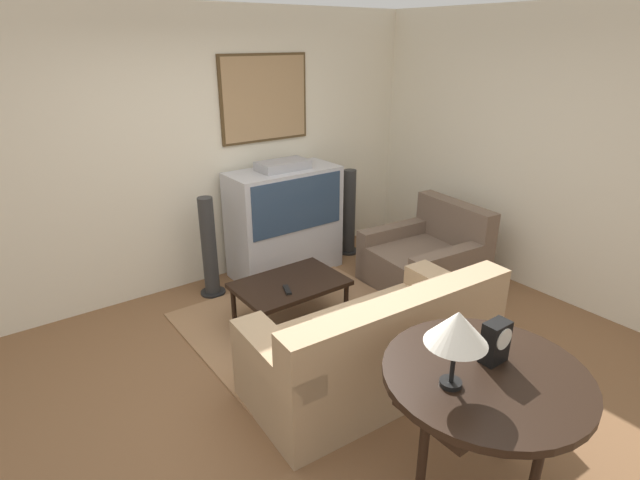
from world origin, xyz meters
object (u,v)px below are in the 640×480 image
(tv, at_px, (285,221))
(couch, at_px, (376,348))
(console_table, at_px, (485,384))
(speaker_tower_left, at_px, (209,250))
(coffee_table, at_px, (290,286))
(armchair, at_px, (426,260))
(table_lamp, at_px, (457,329))
(speaker_tower_right, at_px, (349,214))
(mantel_clock, at_px, (495,342))

(tv, relative_size, couch, 0.66)
(console_table, xyz_separation_m, speaker_tower_left, (-0.14, 3.06, -0.27))
(coffee_table, height_order, console_table, console_table)
(speaker_tower_left, bearing_deg, tv, 0.78)
(armchair, bearing_deg, coffee_table, -91.81)
(console_table, relative_size, table_lamp, 2.57)
(tv, height_order, speaker_tower_right, tv)
(armchair, bearing_deg, tv, -133.10)
(console_table, distance_m, mantel_clock, 0.22)
(table_lamp, height_order, speaker_tower_right, table_lamp)
(speaker_tower_right, bearing_deg, coffee_table, -147.25)
(couch, bearing_deg, armchair, -145.97)
(tv, bearing_deg, coffee_table, -120.56)
(couch, distance_m, mantel_clock, 1.17)
(tv, xyz_separation_m, table_lamp, (-0.97, -3.02, 0.55))
(armchair, relative_size, mantel_clock, 4.66)
(tv, bearing_deg, mantel_clock, -101.89)
(armchair, height_order, mantel_clock, mantel_clock)
(mantel_clock, bearing_deg, speaker_tower_left, 94.67)
(console_table, bearing_deg, coffee_table, 84.88)
(table_lamp, distance_m, speaker_tower_right, 3.60)
(mantel_clock, bearing_deg, table_lamp, 179.78)
(armchair, distance_m, coffee_table, 1.57)
(armchair, bearing_deg, console_table, -36.88)
(table_lamp, distance_m, speaker_tower_left, 3.08)
(couch, distance_m, speaker_tower_left, 2.07)
(tv, distance_m, couch, 2.13)
(console_table, relative_size, speaker_tower_right, 1.05)
(table_lamp, bearing_deg, speaker_tower_left, 88.32)
(tv, relative_size, table_lamp, 3.00)
(speaker_tower_left, bearing_deg, coffee_table, -70.29)
(speaker_tower_left, height_order, speaker_tower_right, same)
(coffee_table, bearing_deg, speaker_tower_right, 32.75)
(tv, height_order, console_table, tv)
(tv, relative_size, console_table, 1.17)
(tv, height_order, coffee_table, tv)
(mantel_clock, xyz_separation_m, speaker_tower_right, (1.52, 3.01, -0.46))
(coffee_table, bearing_deg, tv, 59.44)
(console_table, bearing_deg, tv, 76.39)
(armchair, height_order, table_lamp, table_lamp)
(coffee_table, relative_size, speaker_tower_right, 0.94)
(armchair, relative_size, table_lamp, 2.62)
(speaker_tower_left, bearing_deg, speaker_tower_right, 0.00)
(couch, height_order, table_lamp, table_lamp)
(table_lamp, bearing_deg, mantel_clock, -0.22)
(mantel_clock, distance_m, speaker_tower_left, 3.06)
(console_table, bearing_deg, table_lamp, 168.44)
(couch, xyz_separation_m, mantel_clock, (-0.10, -0.98, 0.62))
(couch, xyz_separation_m, speaker_tower_right, (1.42, 2.03, 0.16))
(couch, height_order, speaker_tower_left, speaker_tower_left)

